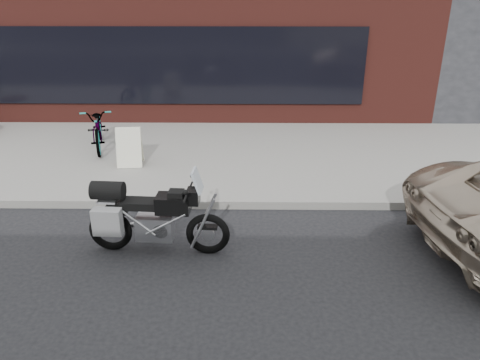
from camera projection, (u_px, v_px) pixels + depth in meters
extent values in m
cube|color=gray|center=(251.00, 150.00, 11.09)|extent=(44.00, 6.00, 0.15)
cube|color=#5D241E|center=(193.00, 27.00, 16.69)|extent=(14.00, 10.00, 4.50)
cube|color=black|center=(175.00, 66.00, 12.28)|extent=(10.00, 0.08, 2.00)
torus|color=black|center=(111.00, 230.00, 7.01)|extent=(0.66, 0.15, 0.66)
torus|color=black|center=(208.00, 234.00, 6.91)|extent=(0.66, 0.15, 0.66)
cube|color=#B7B7BC|center=(155.00, 227.00, 6.93)|extent=(0.56, 0.33, 0.37)
cube|color=black|center=(173.00, 204.00, 6.75)|extent=(0.51, 0.34, 0.25)
cube|color=black|center=(140.00, 204.00, 6.80)|extent=(0.56, 0.31, 0.12)
cube|color=black|center=(118.00, 208.00, 6.85)|extent=(0.31, 0.23, 0.14)
cube|color=black|center=(193.00, 196.00, 6.68)|extent=(0.19, 0.25, 0.22)
cube|color=silver|center=(197.00, 181.00, 6.58)|extent=(0.16, 0.30, 0.33)
cylinder|color=black|center=(188.00, 192.00, 6.66)|extent=(0.07, 0.69, 0.03)
cube|color=#B7B7BC|center=(109.00, 199.00, 6.80)|extent=(0.29, 0.31, 0.03)
cube|color=slate|center=(107.00, 222.00, 6.66)|extent=(0.42, 0.20, 0.39)
cylinder|color=black|center=(108.00, 191.00, 6.75)|extent=(0.49, 0.30, 0.27)
cylinder|color=#B7B7BC|center=(133.00, 225.00, 7.13)|extent=(0.55, 0.11, 0.19)
imported|color=gray|center=(98.00, 127.00, 10.80)|extent=(1.14, 2.01, 1.00)
cube|color=white|center=(129.00, 148.00, 9.73)|extent=(0.54, 0.30, 0.83)
cube|color=white|center=(130.00, 145.00, 9.93)|extent=(0.54, 0.30, 0.83)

